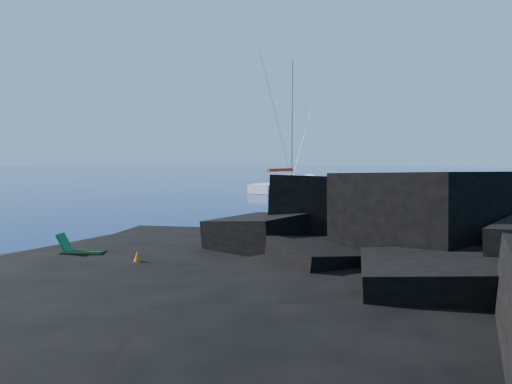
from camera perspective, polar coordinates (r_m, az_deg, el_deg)
ground at (r=21.16m, az=-22.68°, el=-6.67°), size 400.00×400.00×0.00m
headland at (r=15.66m, az=16.61°, el=-10.23°), size 24.00×24.00×3.60m
beach at (r=18.00m, az=-13.21°, el=-8.31°), size 9.08×6.86×0.70m
surf_foam at (r=20.99m, az=-3.24°, el=-6.45°), size 10.00×8.00×0.06m
sailboat at (r=55.44m, az=3.76°, el=0.06°), size 4.38×14.10×14.53m
deck_chair at (r=17.57m, az=-19.14°, el=-5.89°), size 1.60×1.25×1.01m
towel at (r=18.22m, az=-8.10°, el=-6.90°), size 2.02×1.55×0.05m
sunbather at (r=18.19m, az=-8.10°, el=-6.45°), size 1.76×1.12×0.24m
marker_cone at (r=15.77m, az=-13.38°, el=-7.61°), size 0.54×0.54×0.62m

